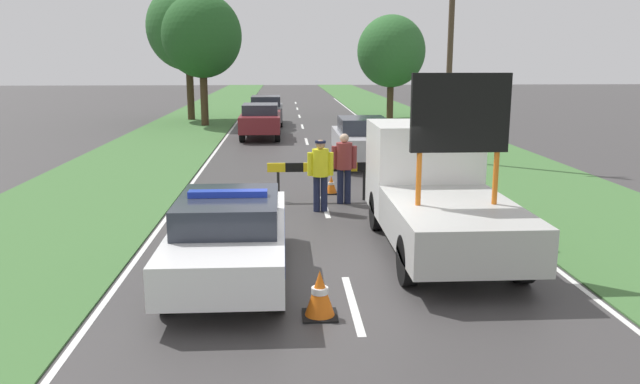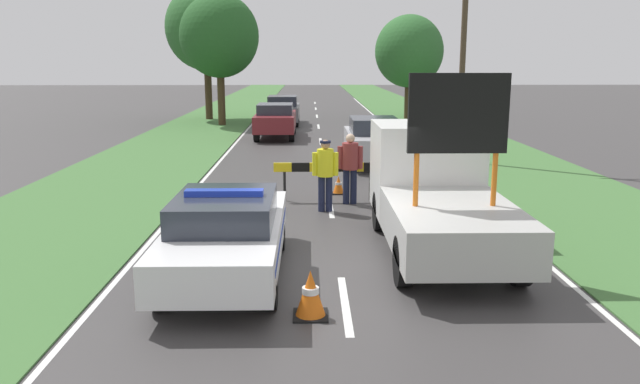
{
  "view_description": "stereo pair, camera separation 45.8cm",
  "coord_description": "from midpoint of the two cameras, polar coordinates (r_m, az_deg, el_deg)",
  "views": [
    {
      "loc": [
        -0.99,
        -10.14,
        3.58
      ],
      "look_at": [
        -0.32,
        1.47,
        1.1
      ],
      "focal_mm": 35.0,
      "sensor_mm": 36.0,
      "label": 1
    },
    {
      "loc": [
        -0.54,
        -10.16,
        3.58
      ],
      "look_at": [
        -0.32,
        1.47,
        1.1
      ],
      "focal_mm": 35.0,
      "sensor_mm": 36.0,
      "label": 2
    }
  ],
  "objects": [
    {
      "name": "ground_plane",
      "position": [
        10.79,
        0.95,
        -7.34
      ],
      "size": [
        160.0,
        160.0,
        0.0
      ],
      "primitive_type": "plane",
      "color": "#3D3A3A"
    },
    {
      "name": "roadside_tree_near_left",
      "position": [
        34.97,
        -11.13,
        13.82
      ],
      "size": [
        4.26,
        4.26,
        7.06
      ],
      "color": "#42301E",
      "rests_on": "ground"
    },
    {
      "name": "lane_markings",
      "position": [
        26.72,
        -1.64,
        4.34
      ],
      "size": [
        7.55,
        63.82,
        0.01
      ],
      "color": "silver",
      "rests_on": "ground"
    },
    {
      "name": "roadside_tree_mid_left",
      "position": [
        38.57,
        -12.35,
        14.47
      ],
      "size": [
        4.78,
        4.78,
        7.93
      ],
      "color": "#42301E",
      "rests_on": "ground"
    },
    {
      "name": "road_barrier",
      "position": [
        15.97,
        -0.7,
        2.06
      ],
      "size": [
        2.77,
        0.08,
        0.99
      ],
      "rotation": [
        0.0,
        0.0,
        -0.1
      ],
      "color": "black",
      "rests_on": "ground"
    },
    {
      "name": "grass_verge_left",
      "position": [
        30.85,
        -13.56,
        5.07
      ],
      "size": [
        4.83,
        120.0,
        0.03
      ],
      "color": "#427038",
      "rests_on": "ground"
    },
    {
      "name": "police_officer",
      "position": [
        14.79,
        -0.85,
        2.1
      ],
      "size": [
        0.62,
        0.39,
        1.73
      ],
      "rotation": [
        0.0,
        0.0,
        2.72
      ],
      "color": "#191E38",
      "rests_on": "ground"
    },
    {
      "name": "traffic_cone_centre_front",
      "position": [
        16.9,
        0.27,
        0.65
      ],
      "size": [
        0.35,
        0.35,
        0.5
      ],
      "color": "black",
      "rests_on": "ground"
    },
    {
      "name": "utility_pole",
      "position": [
        22.52,
        11.29,
        14.2
      ],
      "size": [
        1.2,
        0.2,
        8.81
      ],
      "color": "#473828",
      "rests_on": "ground"
    },
    {
      "name": "police_car",
      "position": [
        10.49,
        -9.48,
        -3.83
      ],
      "size": [
        1.82,
        4.78,
        1.51
      ],
      "rotation": [
        0.0,
        0.0,
        -0.01
      ],
      "color": "white",
      "rests_on": "ground"
    },
    {
      "name": "grass_verge_right",
      "position": [
        31.16,
        9.75,
        5.29
      ],
      "size": [
        4.83,
        120.0,
        0.03
      ],
      "color": "#427038",
      "rests_on": "ground"
    },
    {
      "name": "queued_car_sedan_silver",
      "position": [
        21.82,
        3.27,
        4.81
      ],
      "size": [
        1.79,
        4.51,
        1.61
      ],
      "rotation": [
        0.0,
        0.0,
        3.14
      ],
      "color": "#B2B2B7",
      "rests_on": "ground"
    },
    {
      "name": "traffic_cone_near_police",
      "position": [
        8.9,
        -1.51,
        -9.3
      ],
      "size": [
        0.5,
        0.5,
        0.69
      ],
      "color": "black",
      "rests_on": "ground"
    },
    {
      "name": "pedestrian_civilian",
      "position": [
        15.61,
        1.38,
        2.68
      ],
      "size": [
        0.64,
        0.41,
        1.78
      ],
      "rotation": [
        0.0,
        0.0,
        -0.05
      ],
      "color": "#191E38",
      "rests_on": "ground"
    },
    {
      "name": "roadside_tree_near_right",
      "position": [
        38.73,
        6.19,
        12.65
      ],
      "size": [
        4.1,
        4.1,
        6.21
      ],
      "color": "#42301E",
      "rests_on": "ground"
    },
    {
      "name": "queued_car_wagon_maroon",
      "position": [
        29.08,
        -5.9,
        6.57
      ],
      "size": [
        1.8,
        4.44,
        1.58
      ],
      "rotation": [
        0.0,
        0.0,
        3.14
      ],
      "color": "maroon",
      "rests_on": "ground"
    },
    {
      "name": "queued_car_suv_grey",
      "position": [
        35.11,
        -5.31,
        7.46
      ],
      "size": [
        1.79,
        4.56,
        1.6
      ],
      "rotation": [
        0.0,
        0.0,
        3.14
      ],
      "color": "slate",
      "rests_on": "ground"
    },
    {
      "name": "work_truck",
      "position": [
        12.28,
        9.35,
        0.33
      ],
      "size": [
        2.12,
        5.4,
        3.37
      ],
      "rotation": [
        0.0,
        0.0,
        3.09
      ],
      "color": "white",
      "rests_on": "ground"
    }
  ]
}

